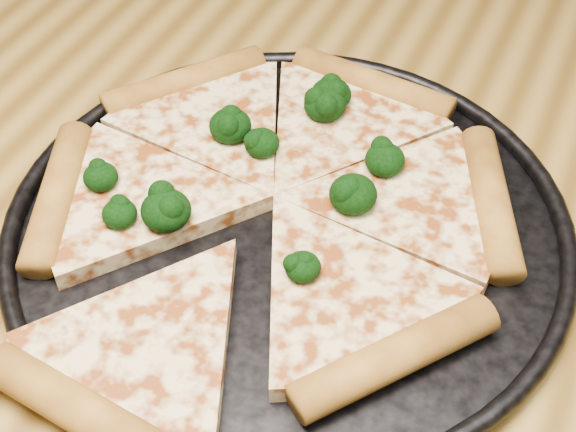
% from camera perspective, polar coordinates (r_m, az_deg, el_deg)
% --- Properties ---
extents(dining_table, '(1.20, 0.90, 0.75)m').
position_cam_1_polar(dining_table, '(0.67, 3.73, -5.41)').
color(dining_table, olive).
rests_on(dining_table, ground).
extents(pizza_pan, '(0.39, 0.39, 0.02)m').
position_cam_1_polar(pizza_pan, '(0.58, 0.00, -0.56)').
color(pizza_pan, black).
rests_on(pizza_pan, dining_table).
extents(pizza, '(0.35, 0.39, 0.03)m').
position_cam_1_polar(pizza, '(0.58, -1.40, 0.74)').
color(pizza, beige).
rests_on(pizza, pizza_pan).
extents(broccoli_florets, '(0.20, 0.20, 0.03)m').
position_cam_1_polar(broccoli_florets, '(0.60, -1.14, 3.94)').
color(broccoli_florets, black).
rests_on(broccoli_florets, pizza).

